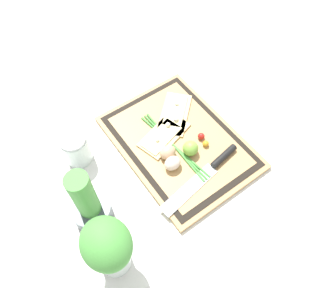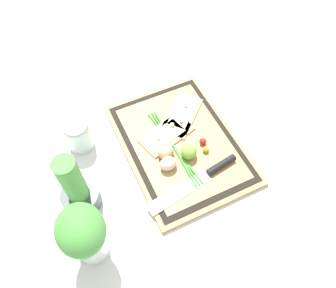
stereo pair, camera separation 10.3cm
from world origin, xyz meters
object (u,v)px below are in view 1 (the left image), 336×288
Objects in this scene: pizza_slice_far at (164,135)px; sauce_jar at (77,150)px; knife at (212,167)px; lime at (191,148)px; egg_pink at (173,163)px; cherry_tomato_red at (201,136)px; pizza_slice_near at (175,113)px; cherry_tomato_yellow at (206,144)px; herb_glass at (109,248)px; egg_brown at (168,152)px; herb_pot at (89,205)px.

pizza_slice_far is 0.28m from sauce_jar.
knife is 6.34× the size of lime.
cherry_tomato_red is at bearing -77.45° from egg_pink.
pizza_slice_far is 3.93× the size of lime.
pizza_slice_near reaches higher than cherry_tomato_yellow.
herb_glass reaches higher than cherry_tomato_red.
herb_glass is (-0.14, 0.36, 0.09)m from lime.
pizza_slice_near is 3.63× the size of egg_brown.
cherry_tomato_yellow is (-0.03, 0.01, -0.00)m from cherry_tomato_red.
cherry_tomato_yellow is at bearing 168.96° from cherry_tomato_red.
cherry_tomato_yellow is (-0.01, -0.05, -0.01)m from lime.
sauce_jar is (0.17, 0.22, 0.01)m from egg_brown.
pizza_slice_near is 0.43m from herb_pot.
sauce_jar is at bearing 82.24° from pizza_slice_near.
herb_glass reaches higher than egg_brown.
pizza_slice_far is at bearing -25.67° from egg_brown.
herb_pot reaches higher than cherry_tomato_red.
knife is at bearing -103.35° from herb_pot.
egg_brown is 0.04m from egg_pink.
sauce_jar reaches higher than cherry_tomato_yellow.
herb_pot is at bearing 110.60° from pizza_slice_near.
herb_glass is (-0.15, 0.02, 0.05)m from herb_pot.
pizza_slice_near is 0.52m from herb_glass.
pizza_slice_far is at bearing 121.54° from pizza_slice_near.
egg_pink is (0.08, 0.09, 0.01)m from knife.
pizza_slice_near is at bearing 3.94° from cherry_tomato_red.
cherry_tomato_yellow is at bearing -91.44° from herb_pot.
pizza_slice_far is at bearing -110.90° from sauce_jar.
pizza_slice_far is 0.11m from lime.
knife is 0.11m from cherry_tomato_red.
egg_pink is 2.64× the size of cherry_tomato_yellow.
sauce_jar is (0.10, 0.26, 0.02)m from pizza_slice_far.
lime is 0.40m from herb_glass.
egg_pink is at bearing -64.61° from herb_glass.
egg_brown is (0.12, 0.08, 0.01)m from knife.
herb_glass reaches higher than pizza_slice_far.
egg_pink is at bearing 164.88° from egg_brown.
knife is at bearing -132.55° from sauce_jar.
sauce_jar is (0.21, 0.21, 0.01)m from egg_pink.
egg_brown is 0.13m from cherry_tomato_red.
knife is at bearing -169.23° from lime.
egg_brown is 2.64× the size of cherry_tomato_yellow.
pizza_slice_far is 1.75× the size of sauce_jar.
knife is 0.12m from egg_pink.
pizza_slice_far reaches higher than cherry_tomato_yellow.
herb_pot is (-0.02, 0.41, 0.05)m from cherry_tomato_red.
cherry_tomato_red is at bearing -68.55° from herb_glass.
herb_glass reaches higher than cherry_tomato_yellow.
lime is 0.35m from sauce_jar.
lime is at bearing -83.80° from egg_pink.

